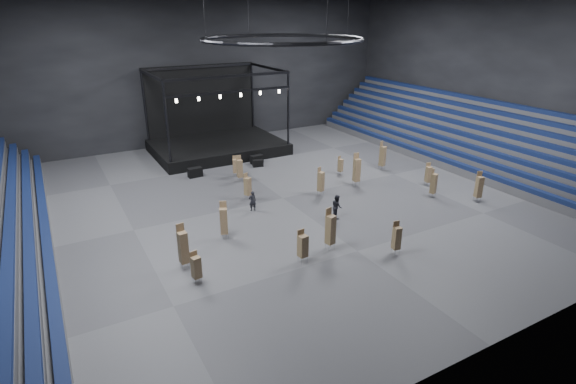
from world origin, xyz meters
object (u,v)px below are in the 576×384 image
chair_stack_0 (321,181)px  chair_stack_11 (382,156)px  chair_stack_4 (248,186)px  chair_stack_13 (240,168)px  chair_stack_3 (224,220)px  chair_stack_14 (428,174)px  flight_case_mid (257,159)px  chair_stack_9 (479,186)px  chair_stack_8 (330,229)px  chair_stack_6 (183,247)px  chair_stack_7 (357,170)px  man_center (253,201)px  chair_stack_12 (340,165)px  crew_member (337,206)px  flight_case_left (195,172)px  chair_stack_15 (196,267)px  chair_stack_5 (397,237)px  chair_stack_10 (235,166)px  chair_stack_1 (434,183)px  stage (215,138)px  flight_case_right (258,163)px  chair_stack_2 (303,245)px

chair_stack_0 → chair_stack_11: size_ratio=0.87×
chair_stack_4 → chair_stack_13: 4.54m
chair_stack_11 → chair_stack_3: bearing=175.9°
chair_stack_14 → chair_stack_3: bearing=-165.4°
flight_case_mid → chair_stack_9: bearing=-57.1°
chair_stack_8 → chair_stack_6: bearing=152.4°
chair_stack_7 → chair_stack_9: (6.69, -7.96, -0.21)m
man_center → chair_stack_12: bearing=-158.2°
crew_member → flight_case_left: bearing=40.5°
chair_stack_13 → chair_stack_15: chair_stack_13 is taller
chair_stack_5 → chair_stack_6: (-12.74, 5.00, 0.32)m
chair_stack_10 → chair_stack_4: bearing=-80.1°
flight_case_mid → man_center: size_ratio=0.79×
chair_stack_1 → chair_stack_8: size_ratio=0.85×
stage → man_center: 17.66m
crew_member → flight_case_right: bearing=15.5°
stage → chair_stack_13: size_ratio=5.59×
stage → chair_stack_4: stage is taller
chair_stack_6 → chair_stack_7: 19.16m
chair_stack_11 → chair_stack_1: bearing=-118.6°
chair_stack_6 → chair_stack_15: chair_stack_6 is taller
chair_stack_1 → chair_stack_4: bearing=133.4°
chair_stack_7 → man_center: size_ratio=1.85×
chair_stack_8 → chair_stack_14: (14.50, 5.47, -0.36)m
chair_stack_4 → chair_stack_12: (10.49, 1.25, -0.21)m
chair_stack_14 → chair_stack_15: chair_stack_14 is taller
crew_member → chair_stack_13: bearing=32.2°
flight_case_right → chair_stack_0: (1.43, -9.67, 0.95)m
flight_case_mid → chair_stack_3: chair_stack_3 is taller
chair_stack_13 → chair_stack_11: bearing=-11.3°
chair_stack_0 → chair_stack_14: 10.24m
chair_stack_4 → chair_stack_6: 11.55m
stage → chair_stack_8: (-1.47, -25.58, 0.07)m
chair_stack_3 → man_center: 5.09m
chair_stack_2 → chair_stack_7: size_ratio=0.73×
chair_stack_4 → chair_stack_12: bearing=-16.5°
chair_stack_15 → chair_stack_7: bearing=14.0°
chair_stack_5 → chair_stack_10: bearing=109.9°
flight_case_left → chair_stack_0: 12.75m
chair_stack_3 → chair_stack_11: size_ratio=0.96×
stage → chair_stack_11: bearing=-49.6°
chair_stack_6 → chair_stack_7: size_ratio=0.98×
stage → man_center: stage is taller
flight_case_left → chair_stack_8: (3.40, -18.21, 1.07)m
chair_stack_7 → chair_stack_13: chair_stack_7 is taller
flight_case_mid → chair_stack_10: chair_stack_10 is taller
chair_stack_13 → crew_member: chair_stack_13 is taller
man_center → chair_stack_9: bearing=160.4°
stage → chair_stack_14: stage is taller
flight_case_right → chair_stack_4: (-4.49, -7.42, 0.86)m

